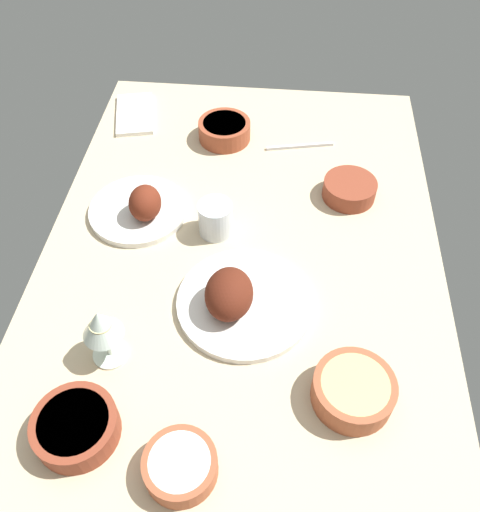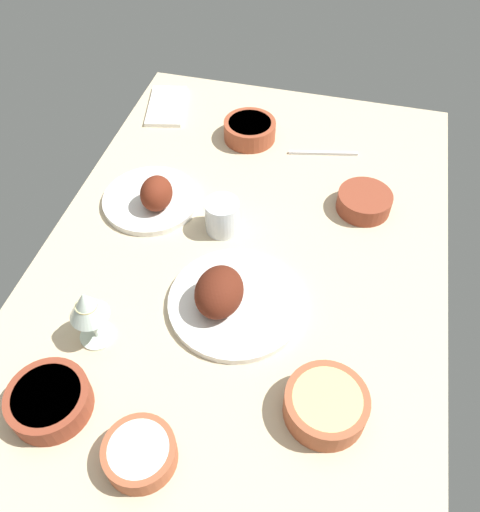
# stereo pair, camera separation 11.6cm
# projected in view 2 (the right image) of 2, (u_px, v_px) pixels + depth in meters

# --- Properties ---
(dining_table) EXTENTS (1.40, 0.90, 0.04)m
(dining_table) POSITION_uv_depth(u_px,v_px,m) (240.00, 267.00, 1.19)
(dining_table) COLOR #C6B28E
(dining_table) RESTS_ON ground
(plate_far_side) EXTENTS (0.28, 0.28, 0.10)m
(plate_far_side) POSITION_uv_depth(u_px,v_px,m) (229.00, 298.00, 1.08)
(plate_far_side) COLOR silver
(plate_far_side) RESTS_ON dining_table
(plate_near_viewer) EXTENTS (0.23, 0.23, 0.10)m
(plate_near_viewer) POSITION_uv_depth(u_px,v_px,m) (153.00, 197.00, 1.28)
(plate_near_viewer) COLOR silver
(plate_near_viewer) RESTS_ON dining_table
(bowl_sauce) EXTENTS (0.15, 0.15, 0.05)m
(bowl_sauce) POSITION_uv_depth(u_px,v_px,m) (49.00, 400.00, 0.94)
(bowl_sauce) COLOR brown
(bowl_sauce) RESTS_ON dining_table
(bowl_pasta) EXTENTS (0.15, 0.15, 0.06)m
(bowl_pasta) POSITION_uv_depth(u_px,v_px,m) (326.00, 404.00, 0.93)
(bowl_pasta) COLOR #A35133
(bowl_pasta) RESTS_ON dining_table
(bowl_onions) EXTENTS (0.13, 0.13, 0.05)m
(bowl_onions) POSITION_uv_depth(u_px,v_px,m) (364.00, 201.00, 1.27)
(bowl_onions) COLOR brown
(bowl_onions) RESTS_ON dining_table
(bowl_potatoes) EXTENTS (0.14, 0.14, 0.05)m
(bowl_potatoes) POSITION_uv_depth(u_px,v_px,m) (250.00, 130.00, 1.45)
(bowl_potatoes) COLOR brown
(bowl_potatoes) RESTS_ON dining_table
(bowl_cream) EXTENTS (0.12, 0.12, 0.05)m
(bowl_cream) POSITION_uv_depth(u_px,v_px,m) (140.00, 453.00, 0.88)
(bowl_cream) COLOR #A35133
(bowl_cream) RESTS_ON dining_table
(wine_glass) EXTENTS (0.08, 0.08, 0.14)m
(wine_glass) POSITION_uv_depth(u_px,v_px,m) (87.00, 307.00, 0.98)
(wine_glass) COLOR silver
(wine_glass) RESTS_ON dining_table
(water_tumbler) EXTENTS (0.08, 0.08, 0.08)m
(water_tumbler) POSITION_uv_depth(u_px,v_px,m) (222.00, 216.00, 1.21)
(water_tumbler) COLOR silver
(water_tumbler) RESTS_ON dining_table
(folded_napkin) EXTENTS (0.21, 0.14, 0.01)m
(folded_napkin) POSITION_uv_depth(u_px,v_px,m) (167.00, 106.00, 1.56)
(folded_napkin) COLOR white
(folded_napkin) RESTS_ON dining_table
(fork_loose) EXTENTS (0.05, 0.18, 0.01)m
(fork_loose) POSITION_uv_depth(u_px,v_px,m) (323.00, 153.00, 1.42)
(fork_loose) COLOR silver
(fork_loose) RESTS_ON dining_table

